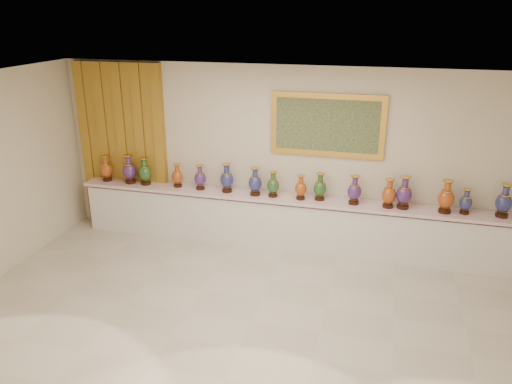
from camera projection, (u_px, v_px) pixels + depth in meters
ground at (252, 322)px, 6.47m from camera, size 8.00×8.00×0.00m
room at (153, 144)px, 8.71m from camera, size 8.00×8.00×8.00m
counter at (287, 223)px, 8.37m from camera, size 7.28×0.48×0.90m
vase_0 at (106, 169)px, 8.91m from camera, size 0.29×0.29×0.47m
vase_1 at (129, 170)px, 8.78m from camera, size 0.30×0.30×0.52m
vase_2 at (145, 173)px, 8.72m from camera, size 0.30×0.30×0.49m
vase_3 at (177, 176)px, 8.62m from camera, size 0.25×0.25×0.41m
vase_4 at (200, 178)px, 8.50m from camera, size 0.23×0.23×0.43m
vase_5 at (227, 179)px, 8.37m from camera, size 0.27×0.27×0.50m
vase_6 at (255, 183)px, 8.22m from camera, size 0.29×0.29×0.48m
vase_7 at (273, 185)px, 8.16m from camera, size 0.26×0.26×0.43m
vase_8 at (301, 188)px, 8.05m from camera, size 0.24×0.24×0.41m
vase_9 at (320, 188)px, 8.02m from camera, size 0.21×0.21×0.45m
vase_10 at (354, 191)px, 7.85m from camera, size 0.24×0.24×0.47m
vase_11 at (389, 195)px, 7.71m from camera, size 0.26×0.26×0.47m
vase_12 at (404, 194)px, 7.67m from camera, size 0.27×0.27×0.52m
vase_13 at (446, 198)px, 7.51m from camera, size 0.30×0.30×0.52m
vase_14 at (466, 202)px, 7.49m from camera, size 0.24×0.24×0.40m
vase_15 at (504, 202)px, 7.35m from camera, size 0.26×0.26×0.51m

